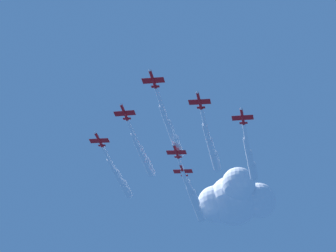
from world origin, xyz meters
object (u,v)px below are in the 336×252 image
jet_lead (171,131)px  jet_port_outer (190,187)px  jet_starboard_mid (119,177)px  jet_starboard_inner (143,154)px  jet_port_inner (211,147)px  jet_port_mid (250,158)px  jet_starboard_outer (195,203)px

jet_lead → jet_port_outer: size_ratio=1.11×
jet_starboard_mid → jet_starboard_inner: bearing=-54.2°
jet_port_inner → jet_starboard_mid: (-40.55, 20.25, -0.11)m
jet_starboard_inner → jet_port_mid: size_ratio=0.99×
jet_lead → jet_port_outer: jet_lead is taller
jet_lead → jet_starboard_outer: (9.80, 49.32, -3.15)m
jet_lead → jet_port_inner: (16.45, 8.81, -1.63)m
jet_port_outer → jet_starboard_outer: size_ratio=0.99×
jet_lead → jet_starboard_inner: (-12.58, 13.08, -1.37)m
jet_port_inner → jet_starboard_outer: bearing=99.3°
jet_starboard_inner → jet_starboard_mid: size_ratio=0.99×
jet_port_outer → jet_starboard_inner: bearing=-131.0°
jet_port_inner → jet_port_outer: size_ratio=1.06×
jet_lead → jet_starboard_mid: 37.79m
jet_port_inner → jet_port_outer: (-9.22, 27.10, -1.23)m
jet_port_mid → jet_starboard_outer: size_ratio=1.01×
jet_port_inner → jet_starboard_mid: jet_port_inner is taller
jet_port_mid → jet_starboard_mid: size_ratio=1.00×
jet_port_outer → jet_starboard_mid: bearing=-167.7°
jet_starboard_inner → jet_starboard_mid: bearing=125.8°
jet_starboard_outer → jet_port_inner: bearing=-80.7°
jet_starboard_inner → jet_port_outer: 30.25m
jet_port_outer → jet_starboard_outer: (2.57, 13.42, -0.29)m
jet_starboard_mid → jet_port_outer: size_ratio=1.02×
jet_port_outer → jet_port_inner: bearing=-71.2°
jet_port_inner → jet_starboard_outer: 41.09m
jet_starboard_inner → jet_port_outer: size_ratio=1.01×
jet_starboard_mid → jet_port_inner: bearing=-26.5°
jet_port_inner → jet_port_outer: bearing=108.8°
jet_port_mid → jet_port_inner: bearing=-151.7°
jet_port_inner → jet_starboard_outer: (-6.65, 40.52, -1.52)m
jet_starboard_mid → jet_port_mid: bearing=-11.0°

